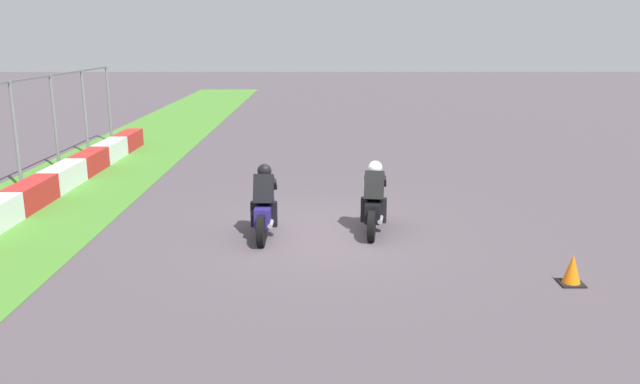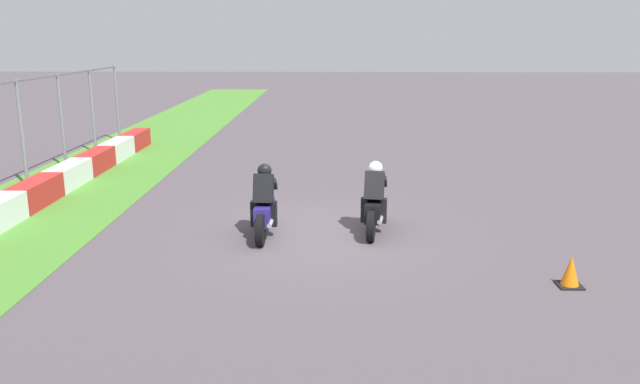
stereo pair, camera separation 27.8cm
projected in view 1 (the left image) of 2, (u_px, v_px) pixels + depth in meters
name	position (u px, v px, depth m)	size (l,w,h in m)	color
ground_plane	(321.00, 232.00, 13.44)	(120.00, 120.00, 0.00)	#52474E
rider_lane_a	(374.00, 203.00, 13.40)	(2.04, 0.60, 1.51)	black
rider_lane_b	(265.00, 207.00, 13.09)	(2.04, 0.54, 1.51)	black
traffic_cone	(572.00, 270.00, 10.60)	(0.40, 0.40, 0.53)	black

